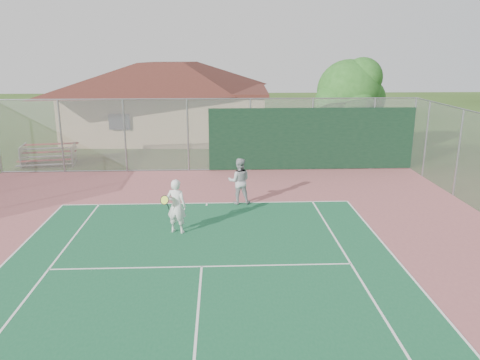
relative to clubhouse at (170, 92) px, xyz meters
name	(u,v)px	position (x,y,z in m)	size (l,w,h in m)	color
back_fence	(252,137)	(4.90, -9.51, -1.31)	(20.08, 0.11, 3.53)	gray
side_fence_right	(458,153)	(12.79, -13.99, -1.23)	(0.08, 9.00, 3.50)	gray
clubhouse	(170,92)	(0.00, 0.00, 0.00)	(14.05, 9.76, 5.87)	tan
bleachers	(49,154)	(-5.52, -7.81, -2.45)	(2.88, 1.91, 1.01)	maroon
tree	(350,94)	(10.08, -7.59, 0.55)	(3.86, 3.65, 5.38)	#351E13
player_white_front	(176,207)	(1.91, -17.55, -2.08)	(0.91, 0.79, 1.78)	silver
player_grey_back	(239,182)	(4.04, -14.66, -2.10)	(0.86, 0.68, 1.77)	#A5A8AB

